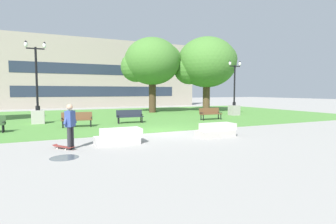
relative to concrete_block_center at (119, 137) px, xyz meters
The scene contains 15 objects.
ground_plane 3.60m from the concrete_block_center, 36.39° to the left, with size 140.00×140.00×0.00m, color gray.
grass_lawn 12.47m from the concrete_block_center, 76.60° to the left, with size 40.00×20.00×0.02m, color #4C8438.
concrete_block_center is the anchor object (origin of this frame).
concrete_block_left 4.74m from the concrete_block_center, ahead, with size 1.87×0.90×0.64m.
person_skateboarder 2.03m from the concrete_block_center, behind, with size 0.54×0.53×1.71m.
skateboard 2.16m from the concrete_block_center, behind, with size 0.79×0.92×0.14m.
puddle 2.69m from the concrete_block_center, 145.28° to the right, with size 0.93×0.93×0.01m, color #47515B.
park_bench_near_left 10.68m from the concrete_block_center, 35.82° to the left, with size 1.81×0.56×0.90m.
park_bench_far_left 6.18m from the concrete_block_center, 100.19° to the left, with size 1.84×0.70×0.90m.
park_bench_far_right 7.13m from the concrete_block_center, 70.23° to the left, with size 1.82×0.61×0.90m.
lamp_post_right 15.41m from the concrete_block_center, 33.88° to the left, with size 1.32×0.80×4.94m.
lamp_post_left 9.61m from the concrete_block_center, 110.27° to the left, with size 1.32×0.80×5.50m.
tree_far_left 17.03m from the concrete_block_center, 64.33° to the left, with size 5.93×5.65×7.65m.
tree_near_right 19.10m from the concrete_block_center, 46.31° to the left, with size 6.58×6.26×7.93m.
building_facade_distant 27.27m from the concrete_block_center, 81.61° to the left, with size 28.92×1.03×9.42m.
Camera 1 is at (-5.47, -12.79, 2.18)m, focal length 28.00 mm.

